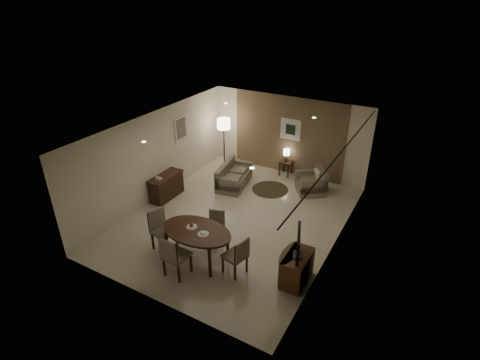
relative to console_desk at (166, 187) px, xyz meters
The scene contains 31 objects.
room_shell 2.70m from the console_desk, ahead, with size 5.50×7.00×2.70m.
taupe_accent 4.39m from the console_desk, 54.45° to the left, with size 3.96×0.03×2.70m, color #77614A.
curtain_wall 5.26m from the console_desk, ahead, with size 0.08×6.70×2.58m, color beige, non-canonical shape.
curtain_rod 5.64m from the console_desk, ahead, with size 0.03×0.03×6.80m, color black.
art_back_frame 4.49m from the console_desk, 53.18° to the left, with size 0.72×0.03×0.72m, color silver.
art_back_canvas 4.48m from the console_desk, 53.06° to the left, with size 0.34×0.01×0.34m, color black.
art_left_frame 1.92m from the console_desk, 100.85° to the left, with size 0.03×0.60×0.80m, color silver.
art_left_canvas 1.91m from the console_desk, 100.16° to the left, with size 0.01×0.46×0.64m, color gray.
downlight_nl 3.12m from the console_desk, 58.80° to the right, with size 0.10×0.10×0.01m, color white.
downlight_nr 4.87m from the console_desk, 24.83° to the right, with size 0.10×0.10×0.01m, color white.
downlight_fl 3.12m from the console_desk, 58.80° to the left, with size 0.10×0.10×0.01m, color white.
downlight_fr 4.87m from the console_desk, 24.83° to the left, with size 0.10×0.10×0.01m, color white.
console_desk is the anchor object (origin of this frame).
telephone 0.52m from the console_desk, 90.00° to the right, with size 0.20×0.14×0.09m, color white, non-canonical shape.
tv_cabinet 5.11m from the console_desk, 17.05° to the right, with size 0.48×0.90×0.70m, color brown, non-canonical shape.
flat_tv 5.14m from the console_desk, 17.12° to the right, with size 0.06×0.88×0.60m, color black, non-canonical shape.
dining_table 3.21m from the console_desk, 37.44° to the right, with size 1.76×1.10×0.82m, color #422215, non-canonical shape.
chair_near 3.58m from the console_desk, 46.79° to the right, with size 0.51×0.51×1.06m, color #756E5A, non-canonical shape.
chair_far 2.85m from the console_desk, 25.29° to the right, with size 0.42×0.42×0.87m, color #756E5A, non-canonical shape.
chair_left 2.60m from the console_desk, 51.70° to the right, with size 0.51×0.51×1.05m, color #756E5A, non-canonical shape.
chair_right 4.05m from the console_desk, 28.48° to the right, with size 0.47×0.47×0.97m, color #756E5A, non-canonical shape.
plate_a 3.07m from the console_desk, 38.76° to the right, with size 0.26×0.26×0.02m, color white.
plate_b 3.45m from the console_desk, 35.87° to the right, with size 0.26×0.26×0.02m, color white.
fruit_apple 3.08m from the console_desk, 38.76° to the right, with size 0.09×0.09×0.09m, color #AB1327.
napkin 3.45m from the console_desk, 35.87° to the right, with size 0.12×0.08×0.03m, color white.
round_rug 3.30m from the console_desk, 37.98° to the left, with size 1.17×1.17×0.01m, color #453B26.
sofa 2.23m from the console_desk, 50.86° to the left, with size 0.78×1.56×0.73m, color #756E5A, non-canonical shape.
armchair 4.52m from the console_desk, 33.68° to the left, with size 0.88×0.83×0.78m, color #756E5A, non-canonical shape.
side_table 4.15m from the console_desk, 51.52° to the left, with size 0.40×0.40×0.51m, color #321F10, non-canonical shape.
table_lamp 4.17m from the console_desk, 51.52° to the left, with size 0.22×0.22×0.50m, color #FFEAC1, non-canonical shape.
floor_lamp 2.85m from the console_desk, 82.07° to the left, with size 0.46×0.46×1.80m, color #FFE5B7, non-canonical shape.
Camera 1 is at (4.45, -7.67, 5.87)m, focal length 28.00 mm.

